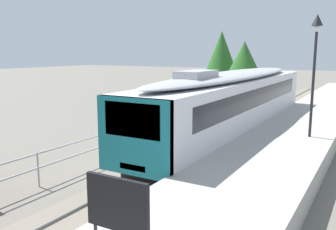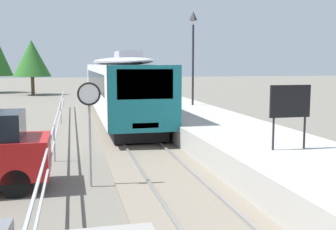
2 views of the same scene
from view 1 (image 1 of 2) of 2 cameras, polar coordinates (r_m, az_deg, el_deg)
ground_plane at (r=21.12m, az=2.12°, el=-2.86°), size 160.00×160.00×0.00m
track_rails at (r=19.92m, az=9.77°, el=-3.69°), size 3.20×60.00×0.14m
commuter_train at (r=19.77m, az=10.21°, el=2.42°), size 2.82×18.73×3.74m
station_platform at (r=18.98m, az=19.05°, el=-3.48°), size 3.90×60.00×0.90m
platform_lamp_mid_platform at (r=17.15m, az=22.07°, el=9.05°), size 0.34×0.34×5.35m
platform_notice_board at (r=6.08m, az=-7.95°, el=-14.24°), size 1.20×0.08×1.80m
carpark_fence at (r=13.44m, az=-19.74°, el=-6.93°), size 0.06×36.06×1.25m
tree_behind_carpark at (r=42.28m, az=11.85°, el=8.64°), size 3.93×3.93×5.83m
tree_behind_station_far at (r=48.09m, az=8.38°, el=9.72°), size 4.19×4.19×7.28m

